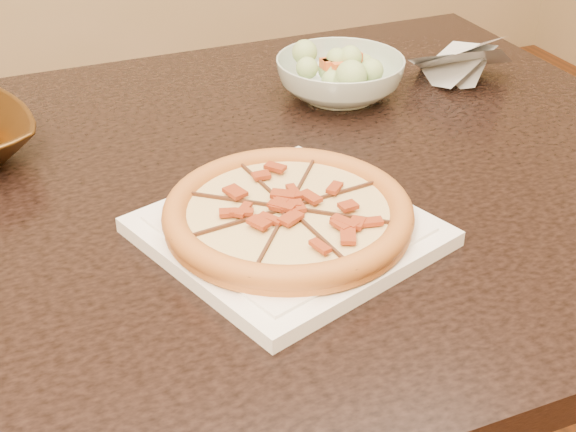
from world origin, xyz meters
The scene contains 6 objects.
dining_table centered at (-0.19, 0.07, 0.66)m, with size 1.48×0.95×0.75m.
plate centered at (-0.08, -0.08, 0.76)m, with size 0.35×0.35×0.02m.
pizza centered at (-0.08, -0.08, 0.78)m, with size 0.28×0.28×0.03m.
salad_bowl centered at (0.15, 0.26, 0.78)m, with size 0.20×0.20×0.06m, color #B9C8BC.
salad centered at (0.15, 0.26, 0.83)m, with size 0.10×0.10×0.04m.
cling_film centered at (0.35, 0.25, 0.78)m, with size 0.18×0.14×0.05m, color silver, non-canonical shape.
Camera 1 is at (-0.37, -0.78, 1.25)m, focal length 50.00 mm.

